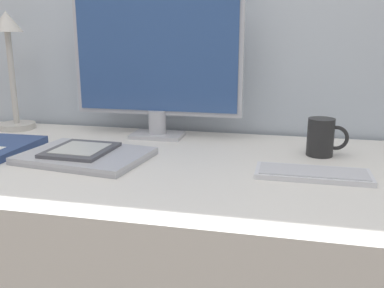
% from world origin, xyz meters
% --- Properties ---
extents(desk, '(1.49, 0.74, 0.73)m').
position_xyz_m(desk, '(0.00, 0.16, 0.36)').
color(desk, silver).
rests_on(desk, ground_plane).
extents(monitor, '(0.54, 0.11, 0.46)m').
position_xyz_m(monitor, '(-0.07, 0.43, 0.98)').
color(monitor, '#B7B7BC').
rests_on(monitor, desk).
extents(keyboard, '(0.26, 0.11, 0.01)m').
position_xyz_m(keyboard, '(0.40, 0.13, 0.74)').
color(keyboard, silver).
rests_on(keyboard, desk).
extents(laptop, '(0.35, 0.27, 0.02)m').
position_xyz_m(laptop, '(-0.18, 0.14, 0.74)').
color(laptop, '#A3A3A8').
rests_on(laptop, desk).
extents(ereader, '(0.16, 0.19, 0.01)m').
position_xyz_m(ereader, '(-0.20, 0.15, 0.75)').
color(ereader, '#4C4C51').
rests_on(ereader, laptop).
extents(desk_lamp, '(0.12, 0.12, 0.40)m').
position_xyz_m(desk_lamp, '(-0.59, 0.44, 0.98)').
color(desk_lamp, '#BCB7AD').
rests_on(desk_lamp, desk).
extents(coffee_mug, '(0.11, 0.07, 0.10)m').
position_xyz_m(coffee_mug, '(0.43, 0.32, 0.78)').
color(coffee_mug, black).
rests_on(coffee_mug, desk).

